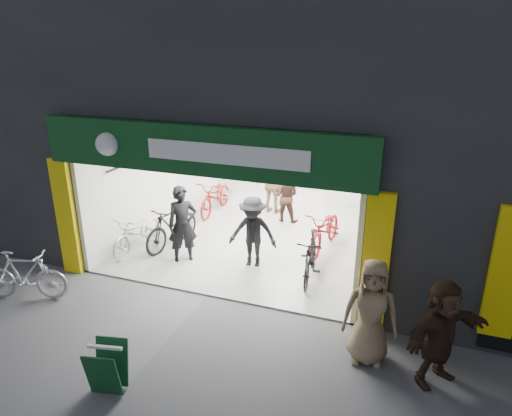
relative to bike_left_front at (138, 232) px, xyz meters
The scene contains 17 objects.
ground 2.89m from the bike_left_front, 28.80° to the right, with size 60.00×60.00×0.00m, color #56565B.
building 6.28m from the bike_left_front, 46.66° to the left, with size 17.00×10.27×8.00m.
bike_left_front is the anchor object (origin of this frame).
bike_left_midfront 0.84m from the bike_left_front, 32.92° to the left, with size 0.53×1.88×1.13m, color black.
bike_left_midback 3.11m from the bike_left_front, 76.97° to the left, with size 0.69×1.99×1.05m, color maroon.
bike_left_back 3.85m from the bike_left_front, 80.27° to the left, with size 0.47×1.65×0.99m, color #BABBBF.
bike_right_front 4.30m from the bike_left_front, ahead, with size 0.49×1.73×1.04m, color black.
bike_right_mid 4.59m from the bike_left_front, 20.50° to the left, with size 0.70×2.00×1.05m, color maroon.
bike_right_back 6.52m from the bike_left_front, 39.91° to the left, with size 0.49×1.73×1.04m, color #ABAAAF.
parked_bike 2.80m from the bike_left_front, 107.34° to the right, with size 0.49×1.73×1.04m, color silver.
customer_a 1.42m from the bike_left_front, ahead, with size 0.67×0.44×1.84m, color black.
customer_b 4.20m from the bike_left_front, 47.21° to the left, with size 0.75×0.59×1.55m, color #351F18.
customer_c 2.96m from the bike_left_front, ahead, with size 1.09×0.63×1.68m, color black.
customer_d 4.27m from the bike_left_front, 56.94° to the left, with size 1.06×0.44×1.80m, color #947356.
pedestrian_near 6.23m from the bike_left_front, 21.18° to the right, with size 0.87×0.56×1.77m, color #856C4D.
pedestrian_far 7.24m from the bike_left_front, 19.27° to the right, with size 1.57×0.50×1.70m, color #312016.
sandwich_board 4.86m from the bike_left_front, 61.42° to the right, with size 0.59×0.60×0.76m.
Camera 1 is at (3.70, -7.23, 4.89)m, focal length 32.00 mm.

